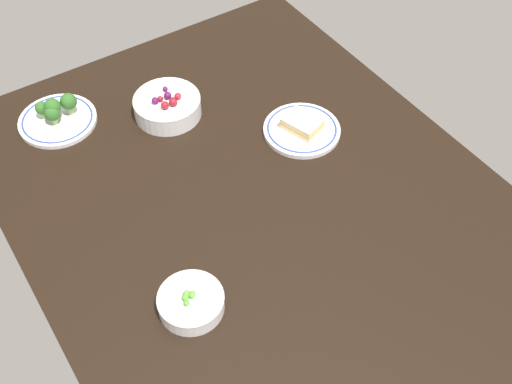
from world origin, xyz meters
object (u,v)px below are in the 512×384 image
plate_broccoli (57,116)px  plate_sandwich (302,128)px  bowl_berries (167,106)px  bowl_peas (191,302)px

plate_broccoli → plate_sandwich: bearing=-126.6°
plate_sandwich → bowl_berries: (25.21, 25.72, 1.69)cm
plate_broccoli → bowl_berries: (-13.09, -25.77, 0.86)cm
plate_sandwich → bowl_berries: 36.05cm
bowl_berries → plate_broccoli: bearing=63.1°
plate_broccoli → bowl_berries: size_ratio=1.14×
bowl_peas → plate_sandwich: (30.05, -49.99, -0.94)cm
bowl_peas → plate_broccoli: bearing=1.3°
plate_broccoli → bowl_berries: 28.92cm
plate_sandwich → plate_broccoli: 64.17cm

